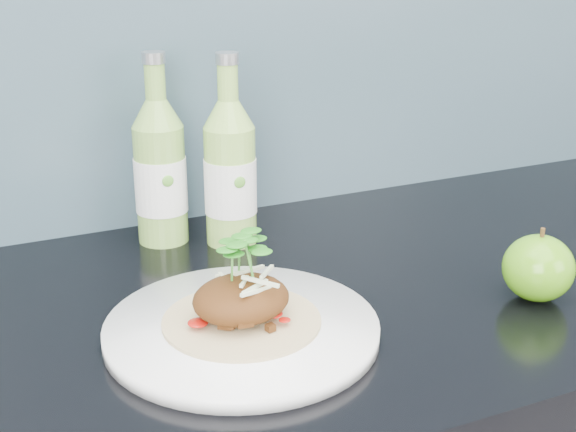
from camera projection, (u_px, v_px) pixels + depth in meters
name	position (u px, v px, depth m)	size (l,w,h in m)	color
dinner_plate	(242.00, 329.00, 0.83)	(0.38, 0.38, 0.02)	white
pork_taco	(241.00, 297.00, 0.81)	(0.16, 0.16, 0.10)	tan
green_apple	(538.00, 268.00, 0.90)	(0.10, 0.10, 0.09)	#35910F
cider_bottle_left	(160.00, 172.00, 1.04)	(0.08, 0.08, 0.25)	#7FB049
cider_bottle_right	(230.00, 173.00, 1.04)	(0.08, 0.08, 0.25)	#8FC250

